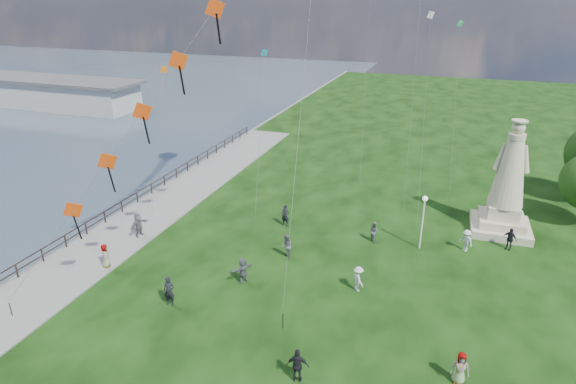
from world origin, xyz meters
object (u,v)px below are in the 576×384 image
at_px(person_1, 286,246).
at_px(person_7, 374,231).
at_px(person_3, 298,365).
at_px(person_11, 243,270).
at_px(person_10, 106,257).
at_px(person_8, 466,241).
at_px(pier_pavilion, 52,92).
at_px(statue, 507,191).
at_px(person_4, 460,368).
at_px(person_2, 358,279).
at_px(lamppost, 424,211).
at_px(person_0, 169,291).
at_px(person_5, 139,226).
at_px(person_6, 285,216).
at_px(person_9, 510,239).

xyz_separation_m(person_1, person_7, (4.95, 4.27, -0.12)).
xyz_separation_m(person_3, person_11, (-5.62, 6.47, -0.05)).
xyz_separation_m(person_3, person_10, (-14.42, 5.05, -0.08)).
bearing_deg(person_8, pier_pavilion, -165.04).
xyz_separation_m(statue, person_3, (-9.25, -18.90, -2.26)).
bearing_deg(person_4, person_2, 130.84).
xyz_separation_m(lamppost, person_3, (-3.98, -14.28, -1.93)).
height_order(person_0, person_1, person_0).
distance_m(person_4, person_11, 13.10).
bearing_deg(person_7, person_1, 87.68).
bearing_deg(statue, person_1, -147.56).
bearing_deg(person_11, person_1, -171.92).
distance_m(person_0, person_11, 4.49).
height_order(person_5, person_11, person_5).
distance_m(statue, person_5, 26.15).
height_order(statue, person_4, statue).
distance_m(person_6, person_11, 7.94).
relative_size(person_2, person_4, 0.96).
height_order(statue, person_0, statue).
relative_size(lamppost, person_9, 2.46).
distance_m(lamppost, person_0, 16.92).
bearing_deg(statue, person_4, -99.60).
relative_size(statue, person_6, 4.91).
relative_size(statue, person_11, 5.11).
height_order(person_0, person_9, person_0).
height_order(person_8, person_11, person_11).
bearing_deg(person_0, statue, 32.33).
bearing_deg(person_11, person_4, 102.29).
xyz_separation_m(lamppost, person_2, (-2.93, -6.38, -2.00)).
xyz_separation_m(person_1, person_6, (-1.67, 4.39, -0.00)).
bearing_deg(person_1, person_9, 84.23).
height_order(person_6, person_11, person_6).
distance_m(person_1, person_10, 11.43).
bearing_deg(person_9, statue, 125.15).
relative_size(person_4, person_8, 1.06).
relative_size(person_2, person_10, 1.00).
distance_m(person_1, person_5, 10.85).
xyz_separation_m(person_4, person_11, (-12.41, 4.19, -0.01)).
distance_m(person_5, person_6, 10.50).
relative_size(person_0, person_2, 1.13).
bearing_deg(person_2, person_4, -175.20).
distance_m(statue, person_7, 9.90).
bearing_deg(statue, person_0, -139.38).
relative_size(person_2, person_7, 1.07).
distance_m(person_0, person_7, 14.63).
bearing_deg(person_3, person_10, -30.06).
relative_size(statue, person_1, 4.90).
xyz_separation_m(pier_pavilion, person_4, (61.16, -39.92, -1.03)).
bearing_deg(person_9, person_2, -109.51).
bearing_deg(lamppost, statue, 41.27).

